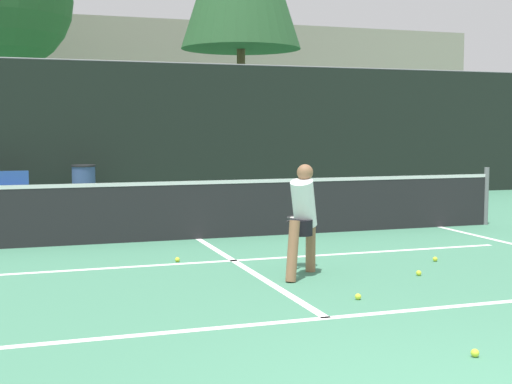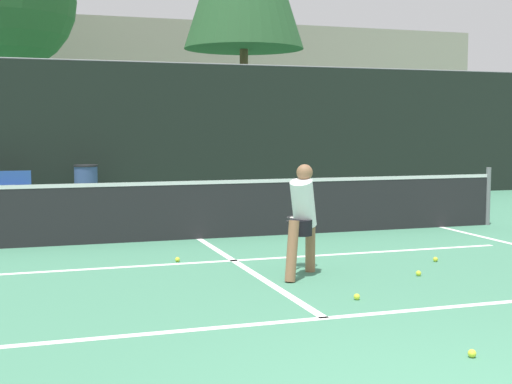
{
  "view_description": "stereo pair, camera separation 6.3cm",
  "coord_description": "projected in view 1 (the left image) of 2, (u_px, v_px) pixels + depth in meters",
  "views": [
    {
      "loc": [
        -2.72,
        -3.44,
        1.79
      ],
      "look_at": [
        0.25,
        5.48,
        0.95
      ],
      "focal_mm": 50.0,
      "sensor_mm": 36.0,
      "label": 1
    },
    {
      "loc": [
        -2.66,
        -3.46,
        1.79
      ],
      "look_at": [
        0.25,
        5.48,
        0.95
      ],
      "focal_mm": 50.0,
      "sensor_mm": 36.0,
      "label": 2
    }
  ],
  "objects": [
    {
      "name": "tennis_ball_scattered_2",
      "position": [
        435.0,
        259.0,
        9.61
      ],
      "size": [
        0.07,
        0.07,
        0.07
      ],
      "primitive_type": "sphere",
      "color": "#D1E033",
      "rests_on": "ground"
    },
    {
      "name": "tennis_ball_scattered_1",
      "position": [
        475.0,
        353.0,
        5.59
      ],
      "size": [
        0.07,
        0.07,
        0.07
      ],
      "primitive_type": "sphere",
      "color": "#D1E033",
      "rests_on": "ground"
    },
    {
      "name": "court_service_line",
      "position": [
        233.0,
        261.0,
        9.66
      ],
      "size": [
        8.25,
        0.1,
        0.01
      ],
      "primitive_type": "cube",
      "color": "white",
      "rests_on": "ground"
    },
    {
      "name": "building_far",
      "position": [
        85.0,
        95.0,
        30.39
      ],
      "size": [
        36.0,
        2.4,
        6.4
      ],
      "primitive_type": "cube",
      "color": "gray",
      "rests_on": "ground"
    },
    {
      "name": "tennis_ball_scattered_4",
      "position": [
        419.0,
        273.0,
        8.68
      ],
      "size": [
        0.07,
        0.07,
        0.07
      ],
      "primitive_type": "sphere",
      "color": "#D1E033",
      "rests_on": "ground"
    },
    {
      "name": "court_baseline_near",
      "position": [
        327.0,
        318.0,
        6.74
      ],
      "size": [
        11.0,
        0.1,
        0.01
      ],
      "primitive_type": "cube",
      "color": "white",
      "rests_on": "ground"
    },
    {
      "name": "fence_back",
      "position": [
        137.0,
        132.0,
        17.23
      ],
      "size": [
        24.0,
        0.06,
        3.4
      ],
      "color": "black",
      "rests_on": "ground"
    },
    {
      "name": "tennis_ball_scattered_0",
      "position": [
        177.0,
        260.0,
        9.57
      ],
      "size": [
        0.07,
        0.07,
        0.07
      ],
      "primitive_type": "sphere",
      "color": "#D1E033",
      "rests_on": "ground"
    },
    {
      "name": "net",
      "position": [
        198.0,
        208.0,
        11.51
      ],
      "size": [
        11.09,
        0.09,
        1.07
      ],
      "color": "slate",
      "rests_on": "ground"
    },
    {
      "name": "tennis_ball_scattered_5",
      "position": [
        358.0,
        297.0,
        7.47
      ],
      "size": [
        0.07,
        0.07,
        0.07
      ],
      "primitive_type": "sphere",
      "color": "#D1E033",
      "rests_on": "ground"
    },
    {
      "name": "parked_car",
      "position": [
        152.0,
        169.0,
        20.66
      ],
      "size": [
        1.71,
        4.38,
        1.43
      ],
      "color": "maroon",
      "rests_on": "ground"
    },
    {
      "name": "player_practicing",
      "position": [
        303.0,
        215.0,
        8.64
      ],
      "size": [
        0.76,
        1.12,
        1.36
      ],
      "rotation": [
        0.0,
        0.0,
        0.83
      ],
      "color": "#8C6042",
      "rests_on": "ground"
    },
    {
      "name": "trash_bin",
      "position": [
        84.0,
        186.0,
        16.18
      ],
      "size": [
        0.55,
        0.55,
        0.96
      ],
      "color": "#384C7F",
      "rests_on": "ground"
    },
    {
      "name": "court_center_mark",
      "position": [
        246.0,
        268.0,
        9.15
      ],
      "size": [
        0.1,
        5.1,
        0.01
      ],
      "primitive_type": "cube",
      "color": "white",
      "rests_on": "ground"
    }
  ]
}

